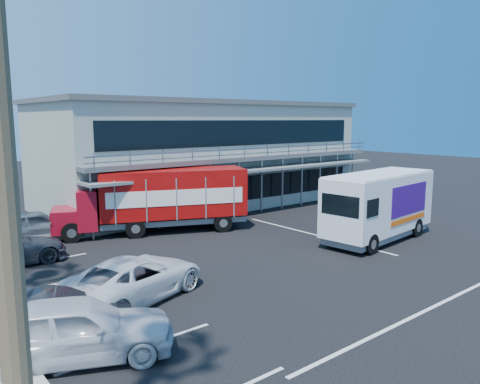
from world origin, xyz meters
TOP-DOWN VIEW (x-y plane):
  - ground at (0.00, 0.00)m, footprint 120.00×120.00m
  - building at (3.00, 14.94)m, footprint 22.40×12.00m
  - red_truck at (-3.95, 8.76)m, footprint 10.19×5.95m
  - white_van at (3.61, 0.21)m, footprint 7.19×3.07m
  - parked_car_a at (-12.50, -2.00)m, footprint 5.23×3.81m
  - parked_car_b at (-12.50, -0.49)m, footprint 4.31×2.83m
  - parked_car_c at (-9.50, 0.80)m, footprint 5.90×4.15m
  - parked_car_d at (-12.14, 7.60)m, footprint 5.18×2.19m
  - parked_car_e at (-9.86, 10.80)m, footprint 4.97×2.57m

SIDE VIEW (x-z plane):
  - ground at x=0.00m, z-range 0.00..0.00m
  - parked_car_b at x=-12.50m, z-range 0.00..1.34m
  - parked_car_d at x=-12.14m, z-range 0.00..1.49m
  - parked_car_c at x=-9.50m, z-range 0.00..1.49m
  - parked_car_e at x=-9.86m, z-range 0.00..1.62m
  - parked_car_a at x=-12.50m, z-range 0.00..1.66m
  - white_van at x=3.61m, z-range 0.10..3.52m
  - red_truck at x=-3.95m, z-range 0.17..3.56m
  - building at x=3.00m, z-range 0.01..7.31m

